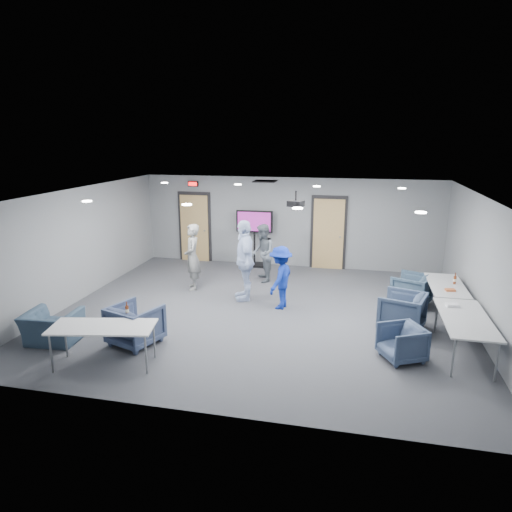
% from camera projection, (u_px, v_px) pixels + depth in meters
% --- Properties ---
extents(floor, '(9.00, 9.00, 0.00)m').
position_uv_depth(floor, '(261.00, 312.00, 10.36)').
color(floor, '#3A3C42').
rests_on(floor, ground).
extents(ceiling, '(9.00, 9.00, 0.00)m').
position_uv_depth(ceiling, '(262.00, 193.00, 9.67)').
color(ceiling, silver).
rests_on(ceiling, wall_back).
extents(wall_back, '(9.00, 0.02, 2.70)m').
position_uv_depth(wall_back, '(289.00, 222.00, 13.79)').
color(wall_back, slate).
rests_on(wall_back, floor).
extents(wall_front, '(9.00, 0.02, 2.70)m').
position_uv_depth(wall_front, '(201.00, 327.00, 6.24)').
color(wall_front, slate).
rests_on(wall_front, floor).
extents(wall_left, '(0.02, 8.00, 2.70)m').
position_uv_depth(wall_left, '(79.00, 245.00, 10.96)').
color(wall_left, slate).
rests_on(wall_left, floor).
extents(wall_right, '(0.02, 8.00, 2.70)m').
position_uv_depth(wall_right, '(483.00, 267.00, 9.07)').
color(wall_right, slate).
rests_on(wall_right, floor).
extents(door_left, '(1.06, 0.17, 2.24)m').
position_uv_depth(door_left, '(195.00, 228.00, 14.45)').
color(door_left, black).
rests_on(door_left, wall_back).
extents(door_right, '(1.06, 0.17, 2.24)m').
position_uv_depth(door_right, '(328.00, 234.00, 13.57)').
color(door_right, black).
rests_on(door_right, wall_back).
extents(exit_sign, '(0.32, 0.08, 0.16)m').
position_uv_depth(exit_sign, '(193.00, 184.00, 14.08)').
color(exit_sign, black).
rests_on(exit_sign, wall_back).
extents(hvac_diffuser, '(0.60, 0.60, 0.03)m').
position_uv_depth(hvac_diffuser, '(265.00, 181.00, 12.42)').
color(hvac_diffuser, black).
rests_on(hvac_diffuser, ceiling).
extents(downlights, '(6.18, 3.78, 0.02)m').
position_uv_depth(downlights, '(262.00, 194.00, 9.67)').
color(downlights, white).
rests_on(downlights, ceiling).
extents(person_a, '(0.62, 0.74, 1.72)m').
position_uv_depth(person_a, '(192.00, 257.00, 11.76)').
color(person_a, gray).
rests_on(person_a, floor).
extents(person_b, '(0.81, 0.92, 1.59)m').
position_uv_depth(person_b, '(263.00, 253.00, 12.41)').
color(person_b, slate).
rests_on(person_b, floor).
extents(person_c, '(0.85, 1.25, 1.97)m').
position_uv_depth(person_c, '(245.00, 260.00, 10.98)').
color(person_c, '#C6D9FF').
rests_on(person_c, floor).
extents(person_d, '(0.73, 1.04, 1.47)m').
position_uv_depth(person_d, '(280.00, 278.00, 10.45)').
color(person_d, navy).
rests_on(person_d, floor).
extents(chair_right_a, '(1.06, 1.05, 0.74)m').
position_uv_depth(chair_right_a, '(411.00, 290.00, 10.76)').
color(chair_right_a, '#36495D').
rests_on(chair_right_a, floor).
extents(chair_right_b, '(1.07, 1.06, 0.79)m').
position_uv_depth(chair_right_b, '(402.00, 311.00, 9.35)').
color(chair_right_b, '#36455E').
rests_on(chair_right_b, floor).
extents(chair_right_c, '(0.94, 0.93, 0.64)m').
position_uv_depth(chair_right_c, '(402.00, 343.00, 8.10)').
color(chair_right_c, '#3C4B68').
rests_on(chair_right_c, floor).
extents(chair_front_a, '(1.08, 1.10, 0.79)m').
position_uv_depth(chair_front_a, '(135.00, 324.00, 8.70)').
color(chair_front_a, '#384461').
rests_on(chair_front_a, floor).
extents(chair_front_b, '(1.02, 0.91, 0.63)m').
position_uv_depth(chair_front_b, '(53.00, 327.00, 8.77)').
color(chair_front_b, '#34475A').
rests_on(chair_front_b, floor).
extents(table_right_a, '(0.73, 1.74, 0.73)m').
position_uv_depth(table_right_a, '(446.00, 287.00, 9.97)').
color(table_right_a, silver).
rests_on(table_right_a, floor).
extents(table_right_b, '(0.82, 1.97, 0.73)m').
position_uv_depth(table_right_b, '(465.00, 319.00, 8.18)').
color(table_right_b, silver).
rests_on(table_right_b, floor).
extents(table_front_left, '(1.87, 1.07, 0.73)m').
position_uv_depth(table_front_left, '(103.00, 329.00, 7.81)').
color(table_front_left, silver).
rests_on(table_front_left, floor).
extents(bottle_front, '(0.07, 0.07, 0.25)m').
position_uv_depth(bottle_front, '(127.00, 310.00, 8.25)').
color(bottle_front, '#5F2710').
rests_on(bottle_front, table_front_left).
extents(bottle_right, '(0.07, 0.07, 0.26)m').
position_uv_depth(bottle_right, '(455.00, 280.00, 9.99)').
color(bottle_right, '#5F2710').
rests_on(bottle_right, table_right_a).
extents(snack_box, '(0.21, 0.16, 0.04)m').
position_uv_depth(snack_box, '(450.00, 290.00, 9.56)').
color(snack_box, '#B6592D').
rests_on(snack_box, table_right_a).
extents(wrapper, '(0.24, 0.18, 0.05)m').
position_uv_depth(wrapper, '(452.00, 305.00, 8.69)').
color(wrapper, silver).
rests_on(wrapper, table_right_b).
extents(tv_stand, '(1.12, 0.53, 1.72)m').
position_uv_depth(tv_stand, '(254.00, 235.00, 13.86)').
color(tv_stand, black).
rests_on(tv_stand, floor).
extents(projector, '(0.40, 0.37, 0.36)m').
position_uv_depth(projector, '(296.00, 203.00, 10.30)').
color(projector, black).
rests_on(projector, ceiling).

